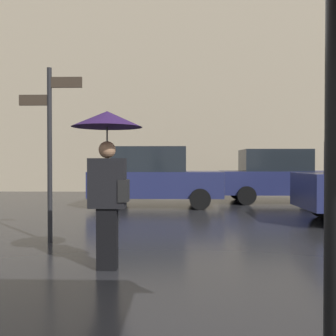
{
  "coord_description": "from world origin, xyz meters",
  "views": [
    {
      "loc": [
        -0.14,
        -2.43,
        1.37
      ],
      "look_at": [
        -0.37,
        5.63,
        1.25
      ],
      "focal_mm": 39.71,
      "sensor_mm": 36.0,
      "label": 1
    }
  ],
  "objects_px": {
    "parked_car_right": "(278,176)",
    "street_signpost": "(50,137)",
    "parked_car_left": "(154,177)",
    "pedestrian_with_umbrella": "(108,151)"
  },
  "relations": [
    {
      "from": "pedestrian_with_umbrella",
      "to": "street_signpost",
      "type": "height_order",
      "value": "street_signpost"
    },
    {
      "from": "parked_car_left",
      "to": "parked_car_right",
      "type": "bearing_deg",
      "value": -180.0
    },
    {
      "from": "street_signpost",
      "to": "pedestrian_with_umbrella",
      "type": "bearing_deg",
      "value": -50.52
    },
    {
      "from": "parked_car_left",
      "to": "street_signpost",
      "type": "relative_size",
      "value": 1.36
    },
    {
      "from": "pedestrian_with_umbrella",
      "to": "parked_car_left",
      "type": "xyz_separation_m",
      "value": [
        0.15,
        6.88,
        -0.59
      ]
    },
    {
      "from": "parked_car_right",
      "to": "street_signpost",
      "type": "height_order",
      "value": "street_signpost"
    },
    {
      "from": "parked_car_left",
      "to": "street_signpost",
      "type": "bearing_deg",
      "value": 57.91
    },
    {
      "from": "pedestrian_with_umbrella",
      "to": "parked_car_left",
      "type": "distance_m",
      "value": 6.9
    },
    {
      "from": "parked_car_left",
      "to": "parked_car_right",
      "type": "distance_m",
      "value": 4.37
    },
    {
      "from": "parked_car_left",
      "to": "street_signpost",
      "type": "distance_m",
      "value": 5.57
    }
  ]
}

